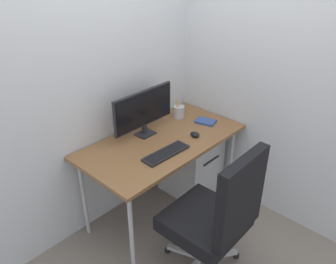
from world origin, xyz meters
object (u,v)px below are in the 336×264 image
office_chair (216,216)px  monitor (144,110)px  pen_holder (179,112)px  notebook (205,121)px  mouse (195,134)px  keyboard (166,153)px  filing_cabinet (191,162)px

office_chair → monitor: 1.00m
pen_holder → notebook: (0.08, -0.24, -0.05)m
mouse → monitor: bearing=140.0°
monitor → notebook: 0.60m
keyboard → notebook: bearing=9.6°
keyboard → mouse: 0.36m
mouse → pen_holder: size_ratio=0.48×
mouse → pen_holder: 0.37m
monitor → office_chair: bearing=-102.2°
mouse → notebook: (0.26, 0.09, -0.01)m
keyboard → filing_cabinet: bearing=20.8°
keyboard → notebook: 0.62m
office_chair → filing_cabinet: office_chair is taller
filing_cabinet → pen_holder: (-0.04, 0.13, 0.50)m
pen_holder → notebook: pen_holder is taller
keyboard → mouse: (0.36, 0.01, 0.01)m
notebook → filing_cabinet: bearing=95.9°
office_chair → notebook: (0.70, 0.64, 0.22)m
keyboard → notebook: keyboard is taller
office_chair → keyboard: size_ratio=2.67×
office_chair → monitor: bearing=77.8°
filing_cabinet → monitor: monitor is taller
filing_cabinet → pen_holder: pen_holder is taller
keyboard → monitor: bearing=72.6°
filing_cabinet → keyboard: size_ratio=1.53×
mouse → pen_holder: (0.17, 0.33, 0.04)m
pen_holder → office_chair: bearing=-124.9°
office_chair → mouse: 0.74m
office_chair → notebook: office_chair is taller
filing_cabinet → pen_holder: 0.52m
keyboard → office_chair: bearing=-98.7°
pen_holder → keyboard: bearing=-147.2°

